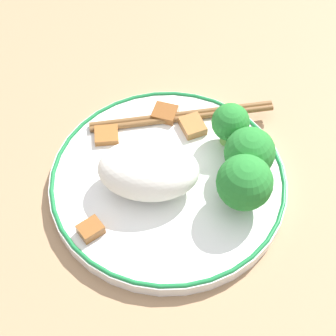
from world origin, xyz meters
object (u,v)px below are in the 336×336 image
Objects in this scene: broccoli_back_center at (250,153)px; chopsticks at (182,116)px; broccoli_back_left at (245,183)px; plate at (168,182)px; broccoli_back_right at (230,123)px.

broccoli_back_center is 0.28× the size of chopsticks.
broccoli_back_left is 0.14m from chopsticks.
chopsticks is at bearing -43.54° from broccoli_back_center.
plate is 0.10m from broccoli_back_right.
broccoli_back_right is (0.02, -0.04, -0.00)m from broccoli_back_center.
broccoli_back_center reaches higher than plate.
broccoli_back_left reaches higher than broccoli_back_center.
chopsticks is at bearing -59.24° from broccoli_back_left.
broccoli_back_left is (-0.08, 0.03, 0.04)m from plate.
broccoli_back_center is 0.05m from broccoli_back_right.
plate is at bearing 11.14° from broccoli_back_center.
broccoli_back_center reaches higher than chopsticks.
broccoli_back_right reaches higher than plate.
broccoli_back_right is (-0.07, -0.06, 0.04)m from plate.
broccoli_back_right is at bearing -62.98° from broccoli_back_center.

